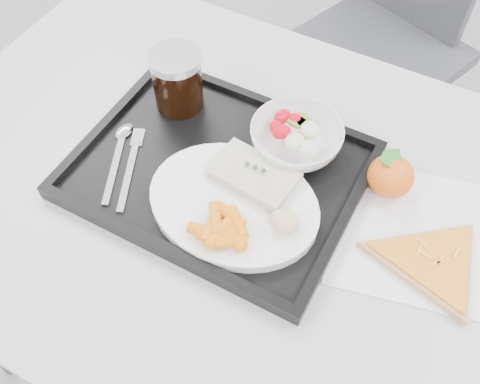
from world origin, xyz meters
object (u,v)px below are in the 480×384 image
(table, at_px, (253,216))
(cola_glass, at_px, (177,80))
(dinner_plate, at_px, (234,204))
(tangerine, at_px, (391,176))
(chair, at_px, (390,12))
(salad_bowl, at_px, (296,138))
(tray, at_px, (218,171))
(pizza_slice, at_px, (431,262))

(table, xyz_separation_m, cola_glass, (-0.20, 0.10, 0.14))
(dinner_plate, height_order, tangerine, tangerine)
(dinner_plate, bearing_deg, tangerine, 38.51)
(chair, height_order, salad_bowl, chair)
(table, height_order, tray, tray)
(tray, distance_m, salad_bowl, 0.14)
(chair, xyz_separation_m, dinner_plate, (0.01, -0.91, 0.24))
(table, bearing_deg, dinner_plate, -102.18)
(tray, bearing_deg, dinner_plate, -42.46)
(table, bearing_deg, tray, 174.86)
(chair, xyz_separation_m, salad_bowl, (0.04, -0.76, 0.25))
(cola_glass, bearing_deg, salad_bowl, 0.82)
(tray, distance_m, tangerine, 0.27)
(tray, relative_size, tangerine, 5.36)
(table, distance_m, cola_glass, 0.27)
(tray, bearing_deg, chair, 86.74)
(table, xyz_separation_m, chair, (-0.02, 0.86, -0.15))
(cola_glass, height_order, tangerine, cola_glass)
(salad_bowl, xyz_separation_m, cola_glass, (-0.22, -0.00, 0.03))
(chair, relative_size, tray, 2.07)
(table, relative_size, cola_glass, 11.11)
(dinner_plate, distance_m, salad_bowl, 0.16)
(chair, height_order, dinner_plate, chair)
(dinner_plate, bearing_deg, pizza_slice, 10.22)
(tray, height_order, pizza_slice, tray)
(salad_bowl, bearing_deg, tray, -132.10)
(tangerine, bearing_deg, dinner_plate, -141.49)
(tangerine, height_order, pizza_slice, tangerine)
(dinner_plate, height_order, pizza_slice, dinner_plate)
(tangerine, relative_size, pizza_slice, 0.33)
(cola_glass, relative_size, pizza_slice, 0.42)
(dinner_plate, relative_size, cola_glass, 2.50)
(chair, distance_m, tray, 0.89)
(pizza_slice, bearing_deg, cola_glass, 168.81)
(tray, bearing_deg, table, -5.14)
(chair, xyz_separation_m, tangerine, (0.20, -0.75, 0.25))
(table, bearing_deg, cola_glass, 152.86)
(chair, distance_m, tangerine, 0.82)
(chair, height_order, cola_glass, chair)
(cola_glass, height_order, pizza_slice, cola_glass)
(tangerine, bearing_deg, salad_bowl, -179.46)
(salad_bowl, bearing_deg, table, -102.08)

